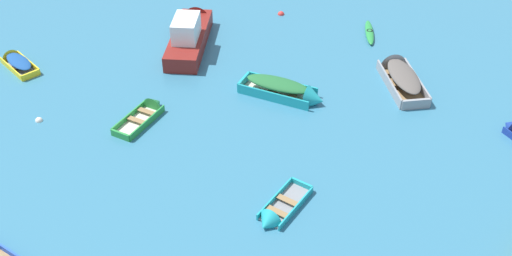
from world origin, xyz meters
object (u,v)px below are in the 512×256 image
motor_launch_maroon_near_left (190,32)px  rowboat_yellow_far_left (16,61)px  rowboat_green_distant_center (149,111)px  rowboat_grey_back_row_center (399,73)px  mooring_buoy_trailing (39,121)px  rowboat_turquoise_near_right (274,216)px  rowboat_turquoise_midfield_left (290,91)px  mooring_buoy_near_foreground (281,14)px  kayak_green_back_row_left (369,32)px

motor_launch_maroon_near_left → rowboat_yellow_far_left: 9.98m
rowboat_green_distant_center → rowboat_yellow_far_left: bearing=157.1°
rowboat_grey_back_row_center → mooring_buoy_trailing: size_ratio=13.27×
rowboat_turquoise_near_right → mooring_buoy_trailing: rowboat_turquoise_near_right is taller
rowboat_yellow_far_left → rowboat_turquoise_near_right: rowboat_yellow_far_left is taller
rowboat_turquoise_midfield_left → motor_launch_maroon_near_left: motor_launch_maroon_near_left is taller
rowboat_green_distant_center → rowboat_turquoise_midfield_left: size_ratio=0.72×
mooring_buoy_near_foreground → mooring_buoy_trailing: size_ratio=1.16×
mooring_buoy_near_foreground → rowboat_yellow_far_left: bearing=-150.9°
kayak_green_back_row_left → mooring_buoy_trailing: (-16.53, -10.87, -0.14)m
rowboat_turquoise_midfield_left → rowboat_turquoise_near_right: size_ratio=1.47×
rowboat_green_distant_center → mooring_buoy_trailing: 5.40m
rowboat_turquoise_near_right → kayak_green_back_row_left: bearing=74.9°
rowboat_grey_back_row_center → mooring_buoy_near_foreground: size_ratio=11.42×
motor_launch_maroon_near_left → kayak_green_back_row_left: size_ratio=2.26×
rowboat_green_distant_center → kayak_green_back_row_left: rowboat_green_distant_center is taller
rowboat_green_distant_center → rowboat_grey_back_row_center: rowboat_grey_back_row_center is taller
rowboat_green_distant_center → mooring_buoy_trailing: bearing=-166.8°
rowboat_yellow_far_left → rowboat_grey_back_row_center: (21.31, 1.03, 0.15)m
rowboat_turquoise_midfield_left → rowboat_grey_back_row_center: bearing=23.2°
motor_launch_maroon_near_left → mooring_buoy_trailing: bearing=-124.6°
rowboat_yellow_far_left → rowboat_green_distant_center: bearing=-22.9°
mooring_buoy_near_foreground → rowboat_green_distant_center: bearing=-116.0°
rowboat_turquoise_midfield_left → motor_launch_maroon_near_left: size_ratio=0.68×
motor_launch_maroon_near_left → kayak_green_back_row_left: (10.66, 2.34, -0.56)m
rowboat_green_distant_center → mooring_buoy_trailing: (-5.25, -1.23, -0.16)m
motor_launch_maroon_near_left → rowboat_turquoise_midfield_left: bearing=-38.9°
kayak_green_back_row_left → rowboat_turquoise_near_right: size_ratio=0.95×
rowboat_yellow_far_left → rowboat_turquoise_near_right: bearing=-32.8°
rowboat_yellow_far_left → mooring_buoy_near_foreground: size_ratio=7.09×
mooring_buoy_trailing → rowboat_green_distant_center: bearing=13.2°
rowboat_grey_back_row_center → rowboat_turquoise_near_right: bearing=-117.2°
rowboat_turquoise_midfield_left → mooring_buoy_near_foreground: bearing=97.5°
rowboat_turquoise_midfield_left → mooring_buoy_near_foreground: (-1.24, 9.42, -0.42)m
rowboat_turquoise_near_right → mooring_buoy_trailing: (-12.20, 5.16, -0.14)m
mooring_buoy_near_foreground → rowboat_turquoise_near_right: bearing=-86.0°
motor_launch_maroon_near_left → mooring_buoy_trailing: (-5.88, -8.53, -0.70)m
motor_launch_maroon_near_left → rowboat_yellow_far_left: bearing=-158.5°
mooring_buoy_trailing → rowboat_turquoise_near_right: bearing=-22.9°
kayak_green_back_row_left → mooring_buoy_near_foreground: kayak_green_back_row_left is taller
motor_launch_maroon_near_left → mooring_buoy_near_foreground: motor_launch_maroon_near_left is taller
rowboat_grey_back_row_center → mooring_buoy_trailing: 18.86m
rowboat_green_distant_center → rowboat_turquoise_midfield_left: (6.91, 2.22, 0.25)m
rowboat_turquoise_near_right → mooring_buoy_near_foreground: 18.08m
rowboat_green_distant_center → rowboat_turquoise_near_right: 9.44m
kayak_green_back_row_left → rowboat_turquoise_near_right: bearing=-105.1°
rowboat_turquoise_midfield_left → kayak_green_back_row_left: rowboat_turquoise_midfield_left is taller
kayak_green_back_row_left → mooring_buoy_trailing: kayak_green_back_row_left is taller
rowboat_turquoise_midfield_left → mooring_buoy_trailing: 12.65m
rowboat_green_distant_center → rowboat_yellow_far_left: size_ratio=1.13×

